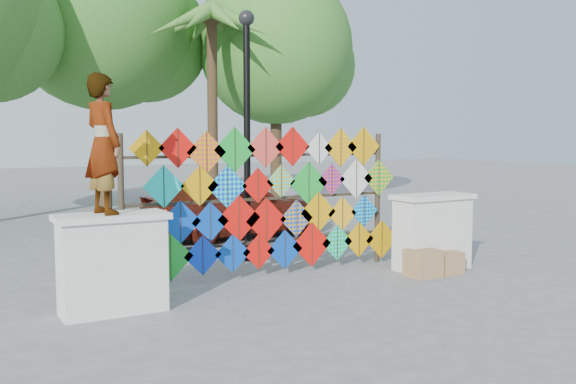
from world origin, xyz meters
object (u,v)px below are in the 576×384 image
object	(u,v)px
sedan	(234,206)
vendor_woman	(103,144)
kite_rack	(272,201)
lamppost	(247,112)

from	to	relation	value
sedan	vendor_woman	bearing A→B (deg)	135.26
kite_rack	lamppost	bearing A→B (deg)	81.72
kite_rack	sedan	world-z (taller)	kite_rack
vendor_woman	sedan	distance (m)	6.44
kite_rack	sedan	bearing A→B (deg)	73.76
kite_rack	lamppost	size ratio (longest dim) A/B	1.11
vendor_woman	sedan	world-z (taller)	vendor_woman
vendor_woman	sedan	bearing A→B (deg)	-53.25
sedan	lamppost	world-z (taller)	lamppost
vendor_woman	lamppost	bearing A→B (deg)	-67.79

